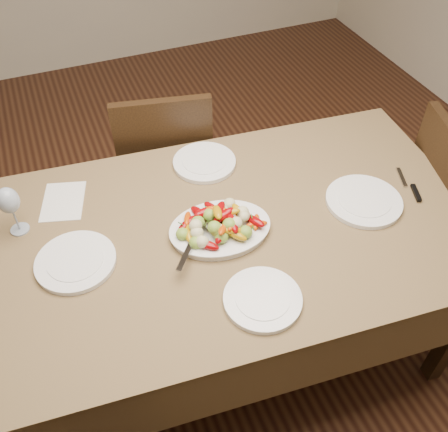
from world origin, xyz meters
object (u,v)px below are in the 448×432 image
plate_far (204,163)px  wine_glass (12,209)px  serving_platter (220,230)px  plate_near (263,299)px  plate_right (364,201)px  dining_table (224,292)px  plate_left (76,262)px  chair_far (165,163)px

plate_far → wine_glass: bearing=-172.4°
serving_platter → plate_near: 0.32m
plate_right → wine_glass: (-1.20, 0.34, 0.09)m
dining_table → plate_left: 0.65m
plate_left → plate_far: size_ratio=1.05×
chair_far → wine_glass: bearing=48.8°
plate_right → wine_glass: wine_glass is taller
dining_table → chair_far: chair_far is taller
serving_platter → plate_far: 0.38m
plate_far → plate_near: 0.70m
wine_glass → chair_far: bearing=37.2°
dining_table → plate_right: size_ratio=6.51×
dining_table → plate_near: size_ratio=7.48×
chair_far → wine_glass: size_ratio=4.64×
serving_platter → wine_glass: size_ratio=1.69×
plate_left → plate_near: 0.63m
plate_near → dining_table: bearing=89.1°
plate_left → plate_right: size_ratio=0.94×
plate_left → chair_far: bearing=55.2°
dining_table → chair_far: size_ratio=1.94×
serving_platter → dining_table: bearing=34.4°
dining_table → plate_near: plate_near is taller
plate_right → wine_glass: 1.25m
chair_far → serving_platter: (-0.01, -0.78, 0.30)m
plate_right → plate_near: size_ratio=1.15×
plate_near → plate_right: bearing=25.8°
dining_table → chair_far: bearing=90.4°
plate_right → plate_far: size_ratio=1.11×
plate_near → wine_glass: 0.90m
serving_platter → plate_left: (-0.50, 0.05, -0.00)m
serving_platter → plate_right: serving_platter is taller
chair_far → plate_left: size_ratio=3.56×
serving_platter → plate_near: size_ratio=1.41×
plate_left → plate_near: (0.51, -0.37, 0.00)m
chair_far → plate_right: (0.54, -0.84, 0.29)m
plate_far → dining_table: bearing=-99.4°
chair_far → plate_near: chair_far is taller
plate_right → plate_far: bearing=137.4°
serving_platter → wine_glass: wine_glass is taller
serving_platter → plate_right: size_ratio=1.23×
chair_far → plate_right: 1.04m
plate_far → plate_left: bearing=-150.5°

